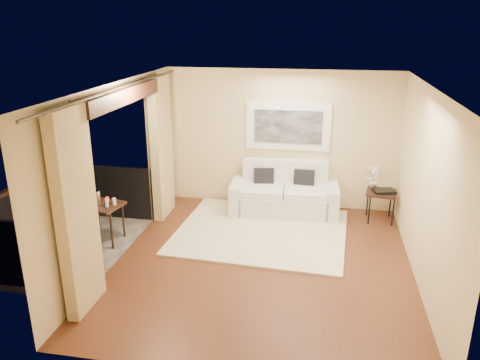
% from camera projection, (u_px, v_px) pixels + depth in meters
% --- Properties ---
extents(floor, '(5.00, 5.00, 0.00)m').
position_uv_depth(floor, '(262.00, 263.00, 7.25)').
color(floor, brown).
rests_on(floor, ground).
extents(room_shell, '(5.00, 6.40, 5.00)m').
position_uv_depth(room_shell, '(120.00, 96.00, 6.79)').
color(room_shell, white).
rests_on(room_shell, ground).
extents(balcony, '(1.81, 2.60, 1.17)m').
position_uv_depth(balcony, '(65.00, 236.00, 7.75)').
color(balcony, '#605B56').
rests_on(balcony, ground).
extents(curtains, '(0.16, 4.80, 2.64)m').
position_uv_depth(curtains, '(128.00, 173.00, 7.17)').
color(curtains, tan).
rests_on(curtains, ground).
extents(artwork, '(1.62, 0.07, 0.92)m').
position_uv_depth(artwork, '(288.00, 127.00, 8.99)').
color(artwork, white).
rests_on(artwork, room_shell).
extents(rug, '(3.05, 2.70, 0.04)m').
position_uv_depth(rug, '(261.00, 231.00, 8.27)').
color(rug, '#F0E3C1').
rests_on(rug, floor).
extents(sofa, '(2.09, 0.99, 0.98)m').
position_uv_depth(sofa, '(284.00, 195.00, 9.06)').
color(sofa, silver).
rests_on(sofa, floor).
extents(side_table, '(0.60, 0.60, 0.57)m').
position_uv_depth(side_table, '(381.00, 195.00, 8.61)').
color(side_table, black).
rests_on(side_table, floor).
extents(tray, '(0.44, 0.36, 0.05)m').
position_uv_depth(tray, '(384.00, 191.00, 8.56)').
color(tray, black).
rests_on(tray, side_table).
extents(orchid, '(0.31, 0.29, 0.48)m').
position_uv_depth(orchid, '(374.00, 176.00, 8.68)').
color(orchid, white).
rests_on(orchid, side_table).
extents(bistro_table, '(0.66, 0.66, 0.67)m').
position_uv_depth(bistro_table, '(103.00, 209.00, 7.76)').
color(bistro_table, black).
rests_on(bistro_table, balcony).
extents(balcony_chair_far, '(0.40, 0.41, 0.91)m').
position_uv_depth(balcony_chair_far, '(82.00, 196.00, 8.51)').
color(balcony_chair_far, black).
rests_on(balcony_chair_far, balcony).
extents(balcony_chair_near, '(0.42, 0.43, 0.94)m').
position_uv_depth(balcony_chair_near, '(46.00, 213.00, 7.74)').
color(balcony_chair_near, black).
rests_on(balcony_chair_near, balcony).
extents(ice_bucket, '(0.18, 0.18, 0.20)m').
position_uv_depth(ice_bucket, '(95.00, 196.00, 7.82)').
color(ice_bucket, silver).
rests_on(ice_bucket, bistro_table).
extents(candle, '(0.06, 0.06, 0.07)m').
position_uv_depth(candle, '(107.00, 199.00, 7.87)').
color(candle, red).
rests_on(candle, bistro_table).
extents(vase, '(0.04, 0.04, 0.18)m').
position_uv_depth(vase, '(95.00, 204.00, 7.50)').
color(vase, silver).
rests_on(vase, bistro_table).
extents(glass_a, '(0.06, 0.06, 0.12)m').
position_uv_depth(glass_a, '(107.00, 203.00, 7.64)').
color(glass_a, white).
rests_on(glass_a, bistro_table).
extents(glass_b, '(0.06, 0.06, 0.12)m').
position_uv_depth(glass_b, '(114.00, 202.00, 7.70)').
color(glass_b, silver).
rests_on(glass_b, bistro_table).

